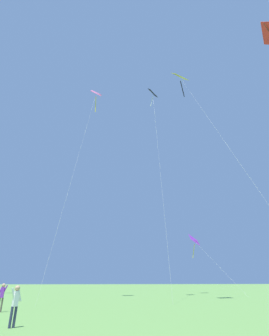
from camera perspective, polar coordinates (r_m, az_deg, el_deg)
The scene contains 6 objects.
kite_black_large at distance 43.10m, azimuth 4.00°, elevation 14.76°, with size 2.04×10.78×30.57m.
kite_pink_low at distance 41.07m, azimuth -8.52°, elevation 14.36°, with size 4.08×9.67×29.02m.
kite_purple_streamer at distance 48.40m, azimuth 12.84°, elevation -15.57°, with size 2.72×12.91×9.44m.
kite_yellow_diamond at distance 36.48m, azimuth 10.29°, elevation 17.80°, with size 4.98×12.49×27.44m.
person_in_red_shirt at distance 20.65m, azimuth -26.74°, elevation -23.26°, with size 0.54×0.23×1.66m.
person_child_small at distance 13.71m, azimuth -24.37°, elevation -24.86°, with size 0.46×0.39×1.62m.
Camera 1 is at (-0.37, -2.04, 1.78)m, focal length 28.19 mm.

